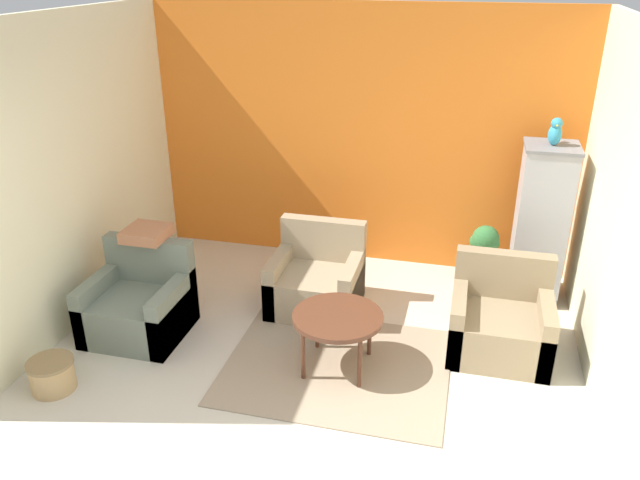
% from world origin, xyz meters
% --- Properties ---
extents(ground_plane, '(20.00, 20.00, 0.00)m').
position_xyz_m(ground_plane, '(0.00, 0.00, 0.00)').
color(ground_plane, beige).
rests_on(ground_plane, ground).
extents(wall_back_accent, '(4.57, 0.06, 2.73)m').
position_xyz_m(wall_back_accent, '(0.00, 3.44, 1.36)').
color(wall_back_accent, orange).
rests_on(wall_back_accent, ground_plane).
extents(wall_left, '(0.06, 3.41, 2.73)m').
position_xyz_m(wall_left, '(-2.25, 1.71, 1.36)').
color(wall_left, beige).
rests_on(wall_left, ground_plane).
extents(wall_right, '(0.06, 3.41, 2.73)m').
position_xyz_m(wall_right, '(2.25, 1.71, 1.36)').
color(wall_right, beige).
rests_on(wall_right, ground_plane).
extents(area_rug, '(1.83, 1.50, 0.01)m').
position_xyz_m(area_rug, '(0.25, 1.31, 0.01)').
color(area_rug, gray).
rests_on(area_rug, ground_plane).
extents(coffee_table, '(0.73, 0.73, 0.50)m').
position_xyz_m(coffee_table, '(0.25, 1.31, 0.46)').
color(coffee_table, '#512D1E').
rests_on(coffee_table, ground_plane).
extents(armchair_left, '(0.83, 0.76, 0.81)m').
position_xyz_m(armchair_left, '(-1.59, 1.40, 0.26)').
color(armchair_left, slate).
rests_on(armchair_left, ground_plane).
extents(armchair_right, '(0.83, 0.76, 0.81)m').
position_xyz_m(armchair_right, '(1.53, 1.88, 0.26)').
color(armchair_right, '#8E7A5B').
rests_on(armchair_right, ground_plane).
extents(armchair_middle, '(0.83, 0.76, 0.81)m').
position_xyz_m(armchair_middle, '(-0.16, 2.22, 0.26)').
color(armchair_middle, '#9E896B').
rests_on(armchair_middle, ground_plane).
extents(birdcage, '(0.49, 0.49, 1.56)m').
position_xyz_m(birdcage, '(1.86, 2.94, 0.78)').
color(birdcage, slate).
rests_on(birdcage, ground_plane).
extents(parrot, '(0.12, 0.22, 0.26)m').
position_xyz_m(parrot, '(1.86, 2.94, 1.68)').
color(parrot, teal).
rests_on(parrot, birdcage).
extents(potted_plant, '(0.30, 0.27, 0.65)m').
position_xyz_m(potted_plant, '(1.38, 3.09, 0.37)').
color(potted_plant, '#66605B').
rests_on(potted_plant, ground_plane).
extents(wicker_basket, '(0.36, 0.36, 0.26)m').
position_xyz_m(wicker_basket, '(-1.86, 0.48, 0.14)').
color(wicker_basket, tan).
rests_on(wicker_basket, ground_plane).
extents(throw_pillow, '(0.37, 0.37, 0.10)m').
position_xyz_m(throw_pillow, '(-1.59, 1.68, 0.86)').
color(throw_pillow, '#B2704C').
rests_on(throw_pillow, armchair_left).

